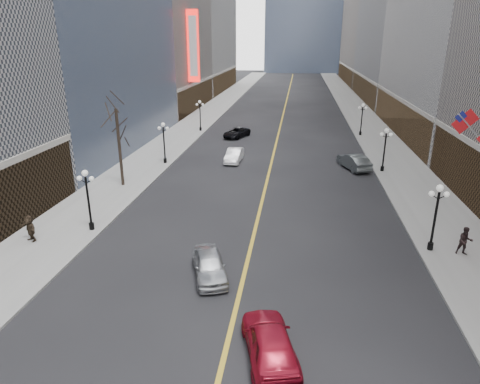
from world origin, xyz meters
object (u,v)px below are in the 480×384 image
(car_nb_near, at_px, (209,265))
(car_nb_mid, at_px, (234,155))
(streetlamp_east_2, at_px, (385,145))
(streetlamp_west_2, at_px, (164,139))
(streetlamp_west_3, at_px, (200,112))
(car_nb_far, at_px, (237,133))
(streetlamp_east_1, at_px, (436,211))
(streetlamp_east_3, at_px, (362,116))
(car_sb_far, at_px, (354,161))
(streetlamp_west_1, at_px, (88,194))
(car_sb_mid, at_px, (270,343))

(car_nb_near, height_order, car_nb_mid, car_nb_near)
(streetlamp_east_2, xyz_separation_m, car_nb_near, (-13.80, -23.07, -2.13))
(streetlamp_west_2, distance_m, streetlamp_west_3, 18.00)
(car_nb_mid, bearing_deg, car_nb_far, 98.87)
(car_nb_mid, bearing_deg, car_nb_near, -82.91)
(streetlamp_west_3, bearing_deg, streetlamp_west_2, -90.00)
(streetlamp_east_1, distance_m, car_nb_mid, 25.72)
(car_nb_mid, distance_m, car_nb_far, 12.80)
(streetlamp_west_2, relative_size, car_nb_mid, 1.00)
(streetlamp_east_2, height_order, streetlamp_east_3, same)
(streetlamp_west_2, distance_m, car_nb_far, 16.01)
(car_sb_far, bearing_deg, streetlamp_east_1, 78.18)
(streetlamp_west_1, height_order, streetlamp_west_2, same)
(car_nb_mid, xyz_separation_m, car_nb_far, (-1.55, 12.71, -0.06))
(streetlamp_west_3, xyz_separation_m, car_nb_near, (9.80, -41.07, -2.13))
(car_sb_far, bearing_deg, streetlamp_west_1, 21.78)
(streetlamp_east_3, distance_m, car_sb_far, 17.53)
(streetlamp_east_1, bearing_deg, car_nb_far, 118.32)
(streetlamp_east_1, distance_m, streetlamp_west_1, 23.60)
(streetlamp_west_2, bearing_deg, streetlamp_east_3, 37.33)
(streetlamp_west_2, distance_m, car_sb_mid, 32.64)
(streetlamp_west_1, bearing_deg, car_nb_near, -27.34)
(car_nb_near, distance_m, car_sb_mid, 7.58)
(streetlamp_west_2, height_order, streetlamp_west_3, same)
(streetlamp_west_3, height_order, car_sb_far, streetlamp_west_3)
(streetlamp_west_3, height_order, car_nb_far, streetlamp_west_3)
(streetlamp_east_3, height_order, streetlamp_west_1, same)
(streetlamp_east_3, xyz_separation_m, car_nb_mid, (-16.06, -16.03, -2.15))
(streetlamp_west_1, height_order, car_nb_mid, streetlamp_west_1)
(streetlamp_west_3, bearing_deg, streetlamp_east_2, -37.33)
(streetlamp_west_2, xyz_separation_m, car_nb_near, (9.80, -23.07, -2.13))
(streetlamp_east_1, height_order, streetlamp_west_1, same)
(streetlamp_east_3, distance_m, streetlamp_west_3, 23.60)
(car_nb_far, distance_m, car_sb_mid, 44.87)
(car_nb_near, relative_size, car_sb_far, 0.89)
(streetlamp_west_2, height_order, car_nb_near, streetlamp_west_2)
(streetlamp_east_2, distance_m, streetlamp_west_1, 29.68)
(streetlamp_west_1, xyz_separation_m, car_sb_far, (20.74, 18.83, -2.06))
(streetlamp_west_3, height_order, car_sb_mid, streetlamp_west_3)
(streetlamp_east_3, height_order, streetlamp_west_2, same)
(streetlamp_east_1, distance_m, streetlamp_west_3, 43.05)
(streetlamp_east_2, distance_m, car_nb_mid, 16.33)
(streetlamp_west_2, bearing_deg, car_sb_far, 2.28)
(streetlamp_west_3, distance_m, car_sb_mid, 49.51)
(car_sb_mid, bearing_deg, streetlamp_east_2, -123.10)
(car_nb_mid, bearing_deg, streetlamp_west_1, -108.75)
(streetlamp_east_3, distance_m, car_nb_far, 18.06)
(car_sb_far, bearing_deg, streetlamp_east_2, 143.44)
(streetlamp_east_3, xyz_separation_m, streetlamp_west_3, (-23.60, 0.00, 0.00))
(streetlamp_east_2, bearing_deg, car_nb_near, -120.89)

